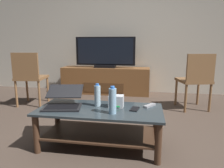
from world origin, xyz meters
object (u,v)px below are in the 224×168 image
object	(u,v)px
television	(105,53)
cell_phone	(135,109)
water_bottle_near	(97,96)
side_chair	(29,75)
coffee_table	(100,120)
laptop	(64,100)
dining_chair	(196,78)
water_bottle_far	(113,101)
media_cabinet	(106,80)
router_box	(116,101)
tv_remote	(150,106)

from	to	relation	value
television	cell_phone	world-z (taller)	television
television	water_bottle_near	distance (m)	2.19
television	side_chair	bearing A→B (deg)	-135.16
side_chair	cell_phone	bearing A→B (deg)	-32.55
coffee_table	laptop	size ratio (longest dim) A/B	2.57
coffee_table	cell_phone	size ratio (longest dim) A/B	8.68
dining_chair	water_bottle_near	world-z (taller)	dining_chair
side_chair	water_bottle_far	xyz separation A→B (m)	(1.60, -1.29, 0.01)
media_cabinet	laptop	distance (m)	2.23
television	router_box	bearing A→B (deg)	-75.75
media_cabinet	tv_remote	bearing A→B (deg)	-67.24
cell_phone	dining_chair	bearing A→B (deg)	67.49
cell_phone	router_box	bearing A→B (deg)	175.36
television	water_bottle_far	bearing A→B (deg)	-77.00
media_cabinet	side_chair	size ratio (longest dim) A/B	2.03
side_chair	laptop	distance (m)	1.57
tv_remote	television	bearing A→B (deg)	148.38
media_cabinet	water_bottle_far	bearing A→B (deg)	-77.11
side_chair	water_bottle_near	bearing A→B (deg)	-37.72
router_box	cell_phone	size ratio (longest dim) A/B	1.04
television	dining_chair	size ratio (longest dim) A/B	1.38
media_cabinet	router_box	xyz separation A→B (m)	(0.54, -2.16, 0.19)
laptop	water_bottle_near	bearing A→B (deg)	10.92
media_cabinet	cell_phone	size ratio (longest dim) A/B	12.79
router_box	water_bottle_far	bearing A→B (deg)	-91.13
tv_remote	dining_chair	bearing A→B (deg)	95.65
dining_chair	cell_phone	distance (m)	1.60
coffee_table	water_bottle_far	world-z (taller)	water_bottle_far
water_bottle_far	router_box	bearing A→B (deg)	88.87
media_cabinet	dining_chair	world-z (taller)	dining_chair
media_cabinet	dining_chair	xyz separation A→B (m)	(1.58, -0.86, 0.23)
coffee_table	television	distance (m)	2.32
router_box	tv_remote	distance (m)	0.35
dining_chair	router_box	xyz separation A→B (m)	(-1.04, -1.31, -0.05)
laptop	television	bearing A→B (deg)	90.32
coffee_table	side_chair	xyz separation A→B (m)	(-1.45, 1.17, 0.24)
media_cabinet	dining_chair	distance (m)	1.82
side_chair	laptop	size ratio (longest dim) A/B	1.87
cell_phone	tv_remote	distance (m)	0.19
media_cabinet	tv_remote	xyz separation A→B (m)	(0.88, -2.09, 0.14)
coffee_table	water_bottle_near	size ratio (longest dim) A/B	5.26
media_cabinet	water_bottle_near	xyz separation A→B (m)	(0.35, -2.16, 0.23)
cell_phone	water_bottle_far	bearing A→B (deg)	-132.60
water_bottle_far	media_cabinet	bearing A→B (deg)	102.89
tv_remote	media_cabinet	bearing A→B (deg)	148.16
media_cabinet	cell_phone	xyz separation A→B (m)	(0.73, -2.21, 0.13)
media_cabinet	laptop	size ratio (longest dim) A/B	3.79
television	laptop	xyz separation A→B (m)	(0.01, -2.20, -0.38)
coffee_table	side_chair	bearing A→B (deg)	141.07
coffee_table	laptop	distance (m)	0.42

